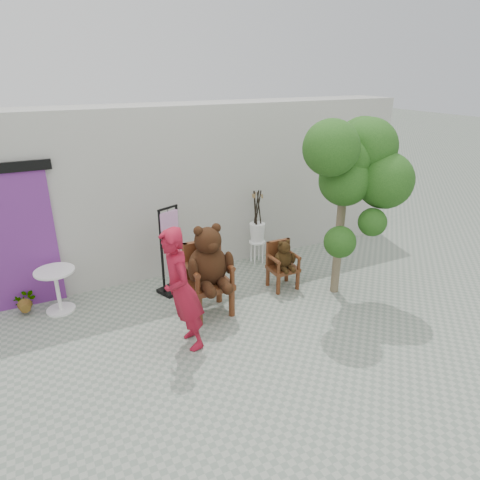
{
  "coord_description": "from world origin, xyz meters",
  "views": [
    {
      "loc": [
        -2.62,
        -4.38,
        3.57
      ],
      "look_at": [
        0.3,
        1.44,
        0.95
      ],
      "focal_mm": 32.0,
      "sensor_mm": 36.0,
      "label": 1
    }
  ],
  "objects_px": {
    "tree": "(358,162)",
    "chair_big": "(208,265)",
    "person": "(182,290)",
    "chair_small": "(283,260)",
    "cafe_table": "(57,286)",
    "stool_bucket": "(257,232)",
    "display_stand": "(171,260)"
  },
  "relations": [
    {
      "from": "cafe_table",
      "to": "display_stand",
      "type": "xyz_separation_m",
      "value": [
        1.79,
        -0.19,
        0.14
      ]
    },
    {
      "from": "chair_small",
      "to": "tree",
      "type": "bearing_deg",
      "value": -36.33
    },
    {
      "from": "person",
      "to": "stool_bucket",
      "type": "xyz_separation_m",
      "value": [
        2.21,
        1.97,
        -0.23
      ]
    },
    {
      "from": "chair_small",
      "to": "cafe_table",
      "type": "height_order",
      "value": "chair_small"
    },
    {
      "from": "chair_big",
      "to": "chair_small",
      "type": "relative_size",
      "value": 1.65
    },
    {
      "from": "chair_big",
      "to": "chair_small",
      "type": "bearing_deg",
      "value": 8.07
    },
    {
      "from": "display_stand",
      "to": "stool_bucket",
      "type": "bearing_deg",
      "value": -10.74
    },
    {
      "from": "tree",
      "to": "chair_big",
      "type": "bearing_deg",
      "value": 169.46
    },
    {
      "from": "display_stand",
      "to": "stool_bucket",
      "type": "distance_m",
      "value": 1.9
    },
    {
      "from": "person",
      "to": "tree",
      "type": "bearing_deg",
      "value": 95.6
    },
    {
      "from": "cafe_table",
      "to": "display_stand",
      "type": "relative_size",
      "value": 0.47
    },
    {
      "from": "person",
      "to": "cafe_table",
      "type": "xyz_separation_m",
      "value": [
        -1.44,
        1.77,
        -0.43
      ]
    },
    {
      "from": "chair_big",
      "to": "chair_small",
      "type": "distance_m",
      "value": 1.5
    },
    {
      "from": "display_stand",
      "to": "tree",
      "type": "relative_size",
      "value": 0.52
    },
    {
      "from": "chair_big",
      "to": "stool_bucket",
      "type": "xyz_separation_m",
      "value": [
        1.55,
        1.3,
        -0.17
      ]
    },
    {
      "from": "cafe_table",
      "to": "person",
      "type": "bearing_deg",
      "value": -50.95
    },
    {
      "from": "person",
      "to": "display_stand",
      "type": "xyz_separation_m",
      "value": [
        0.36,
        1.58,
        -0.29
      ]
    },
    {
      "from": "chair_small",
      "to": "cafe_table",
      "type": "relative_size",
      "value": 1.25
    },
    {
      "from": "chair_small",
      "to": "cafe_table",
      "type": "xyz_separation_m",
      "value": [
        -3.55,
        0.89,
        -0.08
      ]
    },
    {
      "from": "cafe_table",
      "to": "stool_bucket",
      "type": "distance_m",
      "value": 3.66
    },
    {
      "from": "chair_big",
      "to": "person",
      "type": "height_order",
      "value": "person"
    },
    {
      "from": "person",
      "to": "stool_bucket",
      "type": "bearing_deg",
      "value": 132.7
    },
    {
      "from": "chair_big",
      "to": "cafe_table",
      "type": "relative_size",
      "value": 2.07
    },
    {
      "from": "chair_small",
      "to": "display_stand",
      "type": "distance_m",
      "value": 1.9
    },
    {
      "from": "chair_big",
      "to": "person",
      "type": "relative_size",
      "value": 0.84
    },
    {
      "from": "stool_bucket",
      "to": "tree",
      "type": "relative_size",
      "value": 0.5
    },
    {
      "from": "person",
      "to": "stool_bucket",
      "type": "distance_m",
      "value": 2.97
    },
    {
      "from": "tree",
      "to": "person",
      "type": "bearing_deg",
      "value": -175.5
    },
    {
      "from": "chair_small",
      "to": "person",
      "type": "distance_m",
      "value": 2.32
    },
    {
      "from": "person",
      "to": "cafe_table",
      "type": "relative_size",
      "value": 2.47
    },
    {
      "from": "chair_small",
      "to": "display_stand",
      "type": "xyz_separation_m",
      "value": [
        -1.76,
        0.7,
        0.07
      ]
    },
    {
      "from": "chair_small",
      "to": "display_stand",
      "type": "height_order",
      "value": "display_stand"
    }
  ]
}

